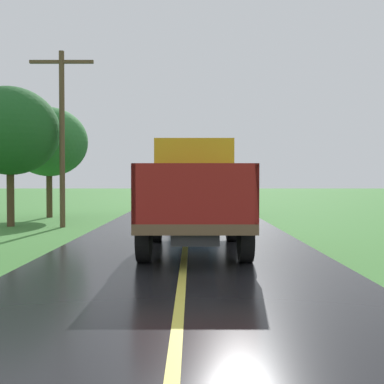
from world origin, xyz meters
TOP-DOWN VIEW (x-y plane):
  - banana_truck_near at (0.23, 10.52)m, footprint 2.38×5.82m
  - banana_truck_far at (0.22, 23.77)m, footprint 2.38×5.81m
  - utility_pole_roadside at (-4.72, 16.10)m, footprint 2.39×0.20m
  - roadside_tree_near_left at (-6.81, 16.42)m, footprint 3.75×3.75m
  - roadside_tree_mid_right at (-6.64, 20.82)m, footprint 3.64×3.64m

SIDE VIEW (x-z plane):
  - banana_truck_near at x=0.23m, z-range 0.06..2.86m
  - banana_truck_far at x=0.22m, z-range 0.07..2.87m
  - roadside_tree_mid_right at x=-6.64m, z-range 0.97..6.21m
  - utility_pole_roadside at x=-4.72m, z-range 0.34..6.95m
  - roadside_tree_near_left at x=-6.81m, z-range 0.98..6.33m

